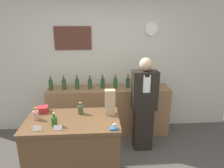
% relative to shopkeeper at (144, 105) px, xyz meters
% --- Properties ---
extents(back_wall, '(5.20, 0.09, 2.70)m').
position_rel_shopkeeper_xyz_m(back_wall, '(-0.64, 0.81, 0.56)').
color(back_wall, beige).
rests_on(back_wall, ground_plane).
extents(back_shelf, '(2.27, 0.44, 0.92)m').
position_rel_shopkeeper_xyz_m(back_shelf, '(-0.55, 0.53, -0.33)').
color(back_shelf, '#8E6642').
rests_on(back_shelf, ground_plane).
extents(display_counter, '(1.16, 0.68, 0.95)m').
position_rel_shopkeeper_xyz_m(display_counter, '(-1.07, -0.75, -0.31)').
color(display_counter, brown).
rests_on(display_counter, ground_plane).
extents(shopkeeper, '(0.40, 0.25, 1.58)m').
position_rel_shopkeeper_xyz_m(shopkeeper, '(0.00, 0.00, 0.00)').
color(shopkeeper, black).
rests_on(shopkeeper, ground_plane).
extents(potted_plant, '(0.25, 0.25, 0.34)m').
position_rel_shopkeeper_xyz_m(potted_plant, '(0.26, 0.50, 0.32)').
color(potted_plant, '#B27047').
rests_on(potted_plant, back_shelf).
extents(paper_bag, '(0.13, 0.10, 0.33)m').
position_rel_shopkeeper_xyz_m(paper_bag, '(-0.60, -0.63, 0.33)').
color(paper_bag, tan).
rests_on(paper_bag, display_counter).
extents(tape_dispenser, '(0.09, 0.06, 0.07)m').
position_rel_shopkeeper_xyz_m(tape_dispenser, '(-0.57, -1.02, 0.19)').
color(tape_dispenser, '#2D66A8').
rests_on(tape_dispenser, display_counter).
extents(price_card_left, '(0.09, 0.02, 0.06)m').
position_rel_shopkeeper_xyz_m(price_card_left, '(-1.42, -0.99, 0.19)').
color(price_card_left, white).
rests_on(price_card_left, display_counter).
extents(price_card_right, '(0.09, 0.02, 0.06)m').
position_rel_shopkeeper_xyz_m(price_card_right, '(-1.20, -0.99, 0.19)').
color(price_card_right, white).
rests_on(price_card_right, display_counter).
extents(gift_box, '(0.16, 0.16, 0.07)m').
position_rel_shopkeeper_xyz_m(gift_box, '(-1.49, -0.50, 0.20)').
color(gift_box, maroon).
rests_on(gift_box, display_counter).
extents(counter_bottle_0, '(0.07, 0.07, 0.16)m').
position_rel_shopkeeper_xyz_m(counter_bottle_0, '(-1.51, -0.71, 0.22)').
color(counter_bottle_0, tan).
rests_on(counter_bottle_0, display_counter).
extents(counter_bottle_1, '(0.07, 0.07, 0.16)m').
position_rel_shopkeeper_xyz_m(counter_bottle_1, '(-1.26, -0.89, 0.22)').
color(counter_bottle_1, '#2E5A1E').
rests_on(counter_bottle_1, display_counter).
extents(counter_bottle_2, '(0.07, 0.07, 0.16)m').
position_rel_shopkeeper_xyz_m(counter_bottle_2, '(-0.98, -0.59, 0.22)').
color(counter_bottle_2, '#374E2D').
rests_on(counter_bottle_2, display_counter).
extents(shelf_bottle_0, '(0.08, 0.08, 0.27)m').
position_rel_shopkeeper_xyz_m(shelf_bottle_0, '(-1.60, 0.52, 0.24)').
color(shelf_bottle_0, '#2E4B25').
rests_on(shelf_bottle_0, back_shelf).
extents(shelf_bottle_1, '(0.08, 0.08, 0.27)m').
position_rel_shopkeeper_xyz_m(shelf_bottle_1, '(-1.37, 0.52, 0.24)').
color(shelf_bottle_1, '#2A5224').
rests_on(shelf_bottle_1, back_shelf).
extents(shelf_bottle_2, '(0.08, 0.08, 0.27)m').
position_rel_shopkeeper_xyz_m(shelf_bottle_2, '(-1.13, 0.55, 0.24)').
color(shelf_bottle_2, '#2B4E29').
rests_on(shelf_bottle_2, back_shelf).
extents(shelf_bottle_3, '(0.08, 0.08, 0.27)m').
position_rel_shopkeeper_xyz_m(shelf_bottle_3, '(-0.90, 0.53, 0.24)').
color(shelf_bottle_3, '#325026').
rests_on(shelf_bottle_3, back_shelf).
extents(shelf_bottle_4, '(0.08, 0.08, 0.27)m').
position_rel_shopkeeper_xyz_m(shelf_bottle_4, '(-0.66, 0.55, 0.24)').
color(shelf_bottle_4, '#284E2A').
rests_on(shelf_bottle_4, back_shelf).
extents(shelf_bottle_5, '(0.08, 0.08, 0.27)m').
position_rel_shopkeeper_xyz_m(shelf_bottle_5, '(-0.43, 0.53, 0.24)').
color(shelf_bottle_5, '#2B5824').
rests_on(shelf_bottle_5, back_shelf).
extents(shelf_bottle_6, '(0.08, 0.08, 0.27)m').
position_rel_shopkeeper_xyz_m(shelf_bottle_6, '(-0.19, 0.54, 0.24)').
color(shelf_bottle_6, '#2E4A2A').
rests_on(shelf_bottle_6, back_shelf).
extents(shelf_bottle_7, '(0.08, 0.08, 0.27)m').
position_rel_shopkeeper_xyz_m(shelf_bottle_7, '(0.04, 0.55, 0.24)').
color(shelf_bottle_7, '#314E25').
rests_on(shelf_bottle_7, back_shelf).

